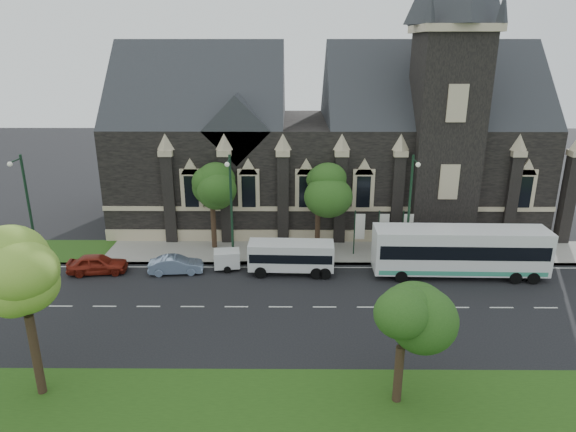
{
  "coord_description": "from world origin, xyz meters",
  "views": [
    {
      "loc": [
        0.72,
        -30.53,
        16.76
      ],
      "look_at": [
        0.47,
        6.0,
        4.52
      ],
      "focal_mm": 31.48,
      "sensor_mm": 36.0,
      "label": 1
    }
  ],
  "objects_px": {
    "tree_park_near": "(29,276)",
    "street_lamp_near": "(410,205)",
    "sedan": "(176,265)",
    "street_lamp_far": "(27,204)",
    "tour_coach": "(460,250)",
    "car_far_red": "(98,264)",
    "tree_park_east": "(406,317)",
    "street_lamp_mid": "(231,204)",
    "banner_flag_right": "(406,229)",
    "box_trailer": "(227,259)",
    "shuttle_bus": "(291,255)",
    "tree_walk_right": "(321,184)",
    "banner_flag_left": "(358,229)",
    "banner_flag_center": "(382,229)",
    "tree_walk_left": "(214,185)"
  },
  "relations": [
    {
      "from": "street_lamp_far",
      "to": "shuttle_bus",
      "type": "relative_size",
      "value": 1.36
    },
    {
      "from": "street_lamp_mid",
      "to": "banner_flag_right",
      "type": "bearing_deg",
      "value": 7.6
    },
    {
      "from": "banner_flag_right",
      "to": "box_trailer",
      "type": "relative_size",
      "value": 1.34
    },
    {
      "from": "box_trailer",
      "to": "sedan",
      "type": "height_order",
      "value": "box_trailer"
    },
    {
      "from": "street_lamp_near",
      "to": "shuttle_bus",
      "type": "height_order",
      "value": "street_lamp_near"
    },
    {
      "from": "street_lamp_mid",
      "to": "box_trailer",
      "type": "relative_size",
      "value": 3.02
    },
    {
      "from": "street_lamp_mid",
      "to": "tour_coach",
      "type": "bearing_deg",
      "value": -6.36
    },
    {
      "from": "tree_park_near",
      "to": "car_far_red",
      "type": "xyz_separation_m",
      "value": [
        -2.57,
        14.13,
        -5.65
      ]
    },
    {
      "from": "tree_walk_right",
      "to": "sedan",
      "type": "xyz_separation_m",
      "value": [
        -11.46,
        -5.32,
        -5.13
      ]
    },
    {
      "from": "street_lamp_far",
      "to": "sedan",
      "type": "distance_m",
      "value": 12.67
    },
    {
      "from": "banner_flag_left",
      "to": "shuttle_bus",
      "type": "bearing_deg",
      "value": -147.57
    },
    {
      "from": "tree_park_east",
      "to": "banner_flag_right",
      "type": "distance_m",
      "value": 18.91
    },
    {
      "from": "tree_walk_right",
      "to": "box_trailer",
      "type": "bearing_deg",
      "value": -148.99
    },
    {
      "from": "tree_walk_right",
      "to": "banner_flag_right",
      "type": "distance_m",
      "value": 8.05
    },
    {
      "from": "banner_flag_right",
      "to": "car_far_red",
      "type": "xyz_separation_m",
      "value": [
        -24.63,
        -3.64,
        -1.61
      ]
    },
    {
      "from": "car_far_red",
      "to": "banner_flag_left",
      "type": "bearing_deg",
      "value": -86.43
    },
    {
      "from": "street_lamp_near",
      "to": "sedan",
      "type": "xyz_separation_m",
      "value": [
        -18.25,
        -1.7,
        -4.43
      ]
    },
    {
      "from": "street_lamp_mid",
      "to": "car_far_red",
      "type": "xyz_separation_m",
      "value": [
        -10.34,
        -1.74,
        -4.34
      ]
    },
    {
      "from": "street_lamp_near",
      "to": "tree_walk_right",
      "type": "bearing_deg",
      "value": 151.94
    },
    {
      "from": "street_lamp_mid",
      "to": "street_lamp_far",
      "type": "height_order",
      "value": "same"
    },
    {
      "from": "tree_walk_right",
      "to": "street_lamp_near",
      "type": "bearing_deg",
      "value": -28.06
    },
    {
      "from": "street_lamp_near",
      "to": "banner_flag_right",
      "type": "relative_size",
      "value": 2.25
    },
    {
      "from": "tree_walk_left",
      "to": "street_lamp_near",
      "type": "relative_size",
      "value": 0.85
    },
    {
      "from": "tree_park_east",
      "to": "banner_flag_right",
      "type": "xyz_separation_m",
      "value": [
        4.11,
        18.32,
        -2.24
      ]
    },
    {
      "from": "tree_park_east",
      "to": "banner_flag_center",
      "type": "distance_m",
      "value": 18.58
    },
    {
      "from": "banner_flag_right",
      "to": "tree_park_east",
      "type": "bearing_deg",
      "value": -102.65
    },
    {
      "from": "tree_park_near",
      "to": "banner_flag_right",
      "type": "bearing_deg",
      "value": 38.86
    },
    {
      "from": "car_far_red",
      "to": "sedan",
      "type": "bearing_deg",
      "value": -96.11
    },
    {
      "from": "tree_park_near",
      "to": "street_lamp_far",
      "type": "bearing_deg",
      "value": 117.42
    },
    {
      "from": "tree_park_near",
      "to": "shuttle_bus",
      "type": "height_order",
      "value": "tree_park_near"
    },
    {
      "from": "box_trailer",
      "to": "tour_coach",
      "type": "bearing_deg",
      "value": -11.23
    },
    {
      "from": "tree_walk_left",
      "to": "street_lamp_far",
      "type": "xyz_separation_m",
      "value": [
        -14.2,
        -3.61,
        -0.62
      ]
    },
    {
      "from": "shuttle_bus",
      "to": "street_lamp_near",
      "type": "bearing_deg",
      "value": 11.9
    },
    {
      "from": "street_lamp_near",
      "to": "box_trailer",
      "type": "bearing_deg",
      "value": -176.27
    },
    {
      "from": "box_trailer",
      "to": "street_lamp_far",
      "type": "bearing_deg",
      "value": 168.62
    },
    {
      "from": "sedan",
      "to": "tour_coach",
      "type": "bearing_deg",
      "value": -96.69
    },
    {
      "from": "street_lamp_near",
      "to": "car_far_red",
      "type": "bearing_deg",
      "value": -175.92
    },
    {
      "from": "street_lamp_mid",
      "to": "tree_park_near",
      "type": "bearing_deg",
      "value": -116.1
    },
    {
      "from": "tree_park_near",
      "to": "shuttle_bus",
      "type": "relative_size",
      "value": 1.29
    },
    {
      "from": "tree_park_east",
      "to": "tree_park_near",
      "type": "bearing_deg",
      "value": 178.23
    },
    {
      "from": "tree_walk_right",
      "to": "tour_coach",
      "type": "bearing_deg",
      "value": -28.29
    },
    {
      "from": "tree_park_near",
      "to": "street_lamp_near",
      "type": "bearing_deg",
      "value": 36.08
    },
    {
      "from": "box_trailer",
      "to": "banner_flag_right",
      "type": "bearing_deg",
      "value": 3.02
    },
    {
      "from": "street_lamp_far",
      "to": "tour_coach",
      "type": "bearing_deg",
      "value": -3.34
    },
    {
      "from": "tree_park_near",
      "to": "street_lamp_near",
      "type": "height_order",
      "value": "street_lamp_near"
    },
    {
      "from": "tree_walk_left",
      "to": "street_lamp_mid",
      "type": "xyz_separation_m",
      "value": [
        1.8,
        -3.61,
        -0.62
      ]
    },
    {
      "from": "street_lamp_near",
      "to": "tour_coach",
      "type": "bearing_deg",
      "value": -28.72
    },
    {
      "from": "tree_walk_left",
      "to": "shuttle_bus",
      "type": "xyz_separation_m",
      "value": [
        6.53,
        -5.23,
        -4.26
      ]
    },
    {
      "from": "sedan",
      "to": "car_far_red",
      "type": "distance_m",
      "value": 6.1
    },
    {
      "from": "street_lamp_near",
      "to": "banner_flag_right",
      "type": "height_order",
      "value": "street_lamp_near"
    }
  ]
}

